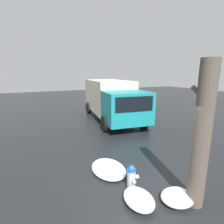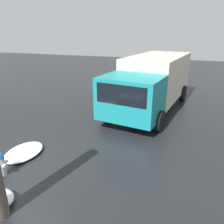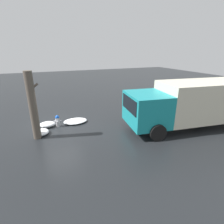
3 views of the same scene
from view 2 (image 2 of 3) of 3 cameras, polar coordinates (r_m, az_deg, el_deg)
ground_plane at (r=7.37m, az=-26.57°, el=-14.41°), size 60.00×60.00×0.00m
fire_hydrant at (r=7.17m, az=-27.03°, el=-11.95°), size 0.44×0.35×0.73m
delivery_truck at (r=11.73m, az=10.52°, el=8.05°), size 7.59×3.52×2.71m
snow_pile_by_tree at (r=8.09m, az=-22.05°, el=-9.65°), size 1.49×1.05×0.19m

